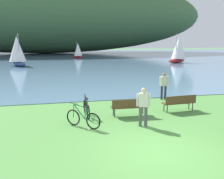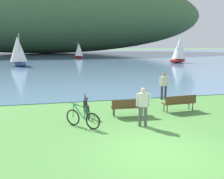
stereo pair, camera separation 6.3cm
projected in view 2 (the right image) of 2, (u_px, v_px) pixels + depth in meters
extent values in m
plane|color=#518E42|center=(158.00, 153.00, 8.43)|extent=(200.00, 200.00, 0.00)
cube|color=#5B7F9E|center=(71.00, 57.00, 54.02)|extent=(180.00, 80.00, 0.04)
ellipsoid|color=#42663D|center=(44.00, 14.00, 68.92)|extent=(92.64, 28.00, 21.44)
cube|color=brown|center=(179.00, 103.00, 13.32)|extent=(1.83, 0.63, 0.05)
cube|color=brown|center=(181.00, 100.00, 13.08)|extent=(1.80, 0.19, 0.40)
cylinder|color=#2D2D33|center=(164.00, 107.00, 13.30)|extent=(0.05, 0.05, 0.45)
cylinder|color=#2D2D33|center=(189.00, 105.00, 13.74)|extent=(0.05, 0.05, 0.45)
cylinder|color=#2D2D33|center=(167.00, 109.00, 12.98)|extent=(0.05, 0.05, 0.45)
cylinder|color=#2D2D33|center=(193.00, 107.00, 13.43)|extent=(0.05, 0.05, 0.45)
cube|color=brown|center=(129.00, 107.00, 12.50)|extent=(1.82, 0.56, 0.05)
cube|color=brown|center=(130.00, 104.00, 12.25)|extent=(1.80, 0.12, 0.40)
cylinder|color=#2D2D33|center=(113.00, 111.00, 12.58)|extent=(0.05, 0.05, 0.45)
cylinder|color=#2D2D33|center=(143.00, 110.00, 12.83)|extent=(0.05, 0.05, 0.45)
cylinder|color=#2D2D33|center=(114.00, 113.00, 12.25)|extent=(0.05, 0.05, 0.45)
cylinder|color=#2D2D33|center=(145.00, 111.00, 12.51)|extent=(0.05, 0.05, 0.45)
torus|color=black|center=(73.00, 117.00, 11.11)|extent=(0.57, 0.53, 0.72)
torus|color=black|center=(93.00, 121.00, 10.59)|extent=(0.57, 0.53, 0.72)
cylinder|color=#1E8C4C|center=(79.00, 112.00, 10.88)|extent=(0.48, 0.44, 0.61)
cylinder|color=#1E8C4C|center=(80.00, 106.00, 10.81)|extent=(0.51, 0.47, 0.09)
cylinder|color=#1E8C4C|center=(85.00, 113.00, 10.73)|extent=(0.12, 0.12, 0.54)
cylinder|color=#1E8C4C|center=(89.00, 120.00, 10.69)|extent=(0.34, 0.31, 0.05)
cylinder|color=#1E8C4C|center=(89.00, 114.00, 10.62)|extent=(0.29, 0.27, 0.56)
cylinder|color=#1E8C4C|center=(73.00, 111.00, 11.04)|extent=(0.09, 0.08, 0.60)
cube|color=black|center=(86.00, 107.00, 10.65)|extent=(0.24, 0.24, 0.05)
cylinder|color=black|center=(73.00, 103.00, 10.96)|extent=(0.37, 0.34, 0.02)
torus|color=black|center=(85.00, 106.00, 12.92)|extent=(0.08, 0.72, 0.72)
torus|color=black|center=(88.00, 112.00, 11.92)|extent=(0.08, 0.72, 0.72)
cylinder|color=black|center=(86.00, 102.00, 12.54)|extent=(0.06, 0.61, 0.61)
cylinder|color=black|center=(86.00, 97.00, 12.45)|extent=(0.06, 0.66, 0.09)
cylinder|color=black|center=(87.00, 104.00, 12.23)|extent=(0.05, 0.12, 0.54)
cylinder|color=black|center=(87.00, 111.00, 12.12)|extent=(0.04, 0.43, 0.05)
cylinder|color=black|center=(87.00, 106.00, 12.03)|extent=(0.04, 0.37, 0.56)
cylinder|color=black|center=(85.00, 101.00, 12.84)|extent=(0.04, 0.09, 0.60)
cube|color=black|center=(87.00, 99.00, 12.14)|extent=(0.11, 0.24, 0.05)
cylinder|color=black|center=(85.00, 94.00, 12.75)|extent=(0.04, 0.48, 0.02)
cylinder|color=#282D47|center=(162.00, 93.00, 15.91)|extent=(0.14, 0.14, 0.88)
cylinder|color=#282D47|center=(165.00, 93.00, 15.95)|extent=(0.14, 0.14, 0.88)
cube|color=silver|center=(164.00, 81.00, 15.79)|extent=(0.39, 0.24, 0.60)
sphere|color=#9E7051|center=(164.00, 74.00, 15.71)|extent=(0.22, 0.22, 0.22)
cylinder|color=silver|center=(160.00, 81.00, 15.75)|extent=(0.09, 0.09, 0.56)
cylinder|color=silver|center=(168.00, 81.00, 15.83)|extent=(0.09, 0.09, 0.56)
cylinder|color=#4C4C51|center=(140.00, 116.00, 10.97)|extent=(0.14, 0.14, 0.88)
cylinder|color=#4C4C51|center=(145.00, 116.00, 10.97)|extent=(0.14, 0.14, 0.88)
cube|color=silver|center=(143.00, 100.00, 10.83)|extent=(0.42, 0.30, 0.60)
sphere|color=beige|center=(143.00, 90.00, 10.75)|extent=(0.22, 0.22, 0.22)
cylinder|color=silver|center=(137.00, 100.00, 10.83)|extent=(0.09, 0.09, 0.56)
cylinder|color=silver|center=(149.00, 100.00, 10.82)|extent=(0.09, 0.09, 0.56)
ellipsoid|color=#B22323|center=(178.00, 61.00, 40.97)|extent=(4.00, 2.69, 0.68)
cylinder|color=#B2B2B2|center=(177.00, 46.00, 40.34)|extent=(0.10, 0.10, 3.91)
cone|color=white|center=(180.00, 48.00, 40.79)|extent=(3.10, 3.10, 3.52)
ellipsoid|color=navy|center=(20.00, 64.00, 35.73)|extent=(2.74, 3.98, 0.68)
cylinder|color=#B2B2B2|center=(19.00, 47.00, 35.06)|extent=(0.10, 0.10, 3.91)
cone|color=white|center=(18.00, 49.00, 35.60)|extent=(3.12, 3.12, 3.52)
ellipsoid|color=#B22323|center=(78.00, 57.00, 51.89)|extent=(2.36, 2.76, 0.50)
cylinder|color=#B2B2B2|center=(77.00, 49.00, 51.70)|extent=(0.07, 0.07, 2.85)
cone|color=white|center=(79.00, 49.00, 51.42)|extent=(2.37, 2.37, 2.57)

